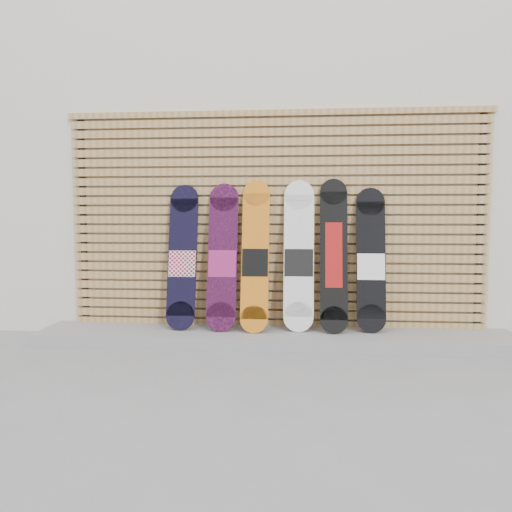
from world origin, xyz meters
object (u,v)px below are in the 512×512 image
object	(u,v)px
snowboard_2	(255,256)
snowboard_3	(299,256)
snowboard_1	(223,257)
snowboard_0	(182,258)
snowboard_5	(371,261)
snowboard_4	(334,255)

from	to	relation	value
snowboard_2	snowboard_3	bearing A→B (deg)	6.14
snowboard_1	snowboard_2	distance (m)	0.33
snowboard_0	snowboard_5	xyz separation A→B (m)	(1.86, 0.02, -0.02)
snowboard_0	snowboard_3	bearing A→B (deg)	0.88
snowboard_0	snowboard_5	world-z (taller)	snowboard_0
snowboard_5	snowboard_2	bearing A→B (deg)	-177.41
snowboard_5	snowboard_1	bearing A→B (deg)	-178.53
snowboard_0	snowboard_2	bearing A→B (deg)	-2.19
snowboard_2	snowboard_4	world-z (taller)	snowboard_4
snowboard_4	snowboard_1	bearing A→B (deg)	-179.74
snowboard_1	snowboard_4	size ratio (longest dim) A/B	0.97
snowboard_0	snowboard_4	size ratio (longest dim) A/B	0.97
snowboard_1	snowboard_5	bearing A→B (deg)	1.47
snowboard_1	snowboard_3	world-z (taller)	snowboard_3
snowboard_4	snowboard_0	bearing A→B (deg)	179.64
snowboard_5	snowboard_0	bearing A→B (deg)	-179.30
snowboard_3	snowboard_4	world-z (taller)	snowboard_4
snowboard_2	snowboard_3	size ratio (longest dim) A/B	1.00
snowboard_2	snowboard_1	bearing A→B (deg)	177.60
snowboard_3	snowboard_4	size ratio (longest dim) A/B	0.99
snowboard_0	snowboard_4	world-z (taller)	snowboard_4
snowboard_0	snowboard_1	bearing A→B (deg)	-2.02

